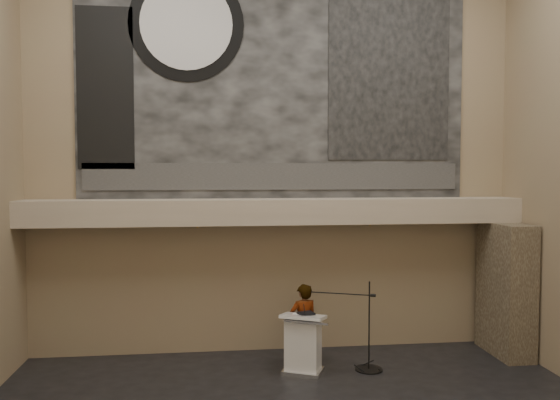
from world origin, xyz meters
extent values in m
cube|color=#8D7459|center=(0.00, 4.00, 4.25)|extent=(10.00, 0.02, 8.50)
cube|color=#8D7459|center=(0.00, -4.00, 4.25)|extent=(10.00, 0.02, 8.50)
cube|color=tan|center=(0.00, 3.60, 2.95)|extent=(10.00, 0.80, 0.50)
cylinder|color=#B2893D|center=(-1.60, 3.55, 2.67)|extent=(0.04, 0.04, 0.06)
cylinder|color=#B2893D|center=(1.90, 3.55, 2.67)|extent=(0.04, 0.04, 0.06)
cube|color=black|center=(0.00, 3.97, 5.70)|extent=(8.00, 0.05, 5.00)
cube|color=#313131|center=(0.00, 3.93, 3.65)|extent=(7.76, 0.02, 0.55)
cylinder|color=black|center=(-1.80, 3.93, 6.70)|extent=(2.30, 0.02, 2.30)
cylinder|color=silver|center=(-1.80, 3.91, 6.70)|extent=(1.84, 0.02, 1.84)
cube|color=black|center=(2.40, 3.93, 5.80)|extent=(2.60, 0.02, 3.60)
cube|color=black|center=(-3.40, 3.93, 5.40)|extent=(1.10, 0.02, 3.20)
cube|color=#44382A|center=(4.65, 3.15, 1.35)|extent=(0.60, 1.40, 2.70)
cube|color=silver|center=(0.36, 2.57, 0.04)|extent=(0.86, 0.77, 0.08)
cube|color=silver|center=(0.36, 2.57, 0.56)|extent=(0.74, 0.64, 0.96)
cube|color=silver|center=(0.36, 2.55, 1.07)|extent=(0.94, 0.83, 0.14)
cube|color=black|center=(0.42, 2.59, 1.12)|extent=(0.34, 0.30, 0.04)
cube|color=silver|center=(0.25, 2.55, 1.10)|extent=(0.32, 0.36, 0.00)
imported|color=white|center=(0.44, 3.05, 0.79)|extent=(0.65, 0.51, 1.58)
cylinder|color=black|center=(1.62, 2.59, 0.01)|extent=(0.52, 0.52, 0.02)
cylinder|color=black|center=(1.62, 2.59, 0.84)|extent=(0.03, 0.03, 1.69)
cylinder|color=black|center=(1.07, 2.80, 1.43)|extent=(1.23, 0.50, 0.02)
camera|label=1|loc=(-1.23, -7.28, 3.75)|focal=35.00mm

